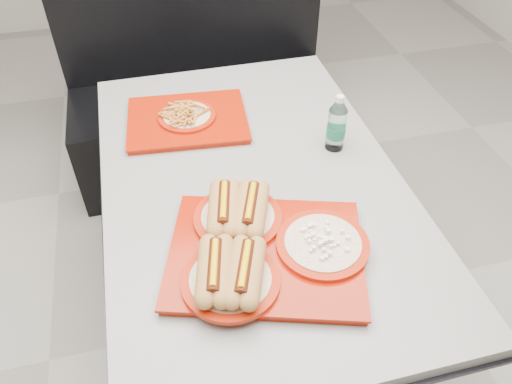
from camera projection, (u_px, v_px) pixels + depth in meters
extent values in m
plane|color=#A09B8F|center=(253.00, 316.00, 2.04)|extent=(6.00, 6.00, 0.00)
cylinder|color=black|center=(253.00, 313.00, 2.02)|extent=(0.52, 0.52, 0.05)
cylinder|color=black|center=(253.00, 256.00, 1.78)|extent=(0.11, 0.11, 0.66)
cube|color=black|center=(252.00, 189.00, 1.56)|extent=(0.92, 1.42, 0.01)
cube|color=gray|center=(252.00, 183.00, 1.54)|extent=(0.90, 1.40, 0.04)
cube|color=black|center=(206.00, 129.00, 2.61)|extent=(1.30, 0.55, 0.45)
cube|color=black|center=(190.00, 3.00, 2.39)|extent=(1.30, 0.10, 1.10)
cube|color=#9C1604|center=(266.00, 256.00, 1.29)|extent=(0.58, 0.51, 0.02)
cube|color=#9C1604|center=(266.00, 252.00, 1.28)|extent=(0.59, 0.52, 0.01)
cylinder|color=#A51B05|center=(230.00, 280.00, 1.20)|extent=(0.24, 0.24, 0.01)
cylinder|color=silver|center=(230.00, 279.00, 1.20)|extent=(0.20, 0.20, 0.01)
cylinder|color=#A51B05|center=(238.00, 218.00, 1.36)|extent=(0.24, 0.24, 0.01)
cylinder|color=silver|center=(238.00, 216.00, 1.35)|extent=(0.20, 0.20, 0.01)
cylinder|color=#A51B05|center=(323.00, 244.00, 1.29)|extent=(0.24, 0.24, 0.01)
cylinder|color=silver|center=(323.00, 242.00, 1.28)|extent=(0.20, 0.20, 0.01)
cube|color=#9C1604|center=(187.00, 121.00, 1.74)|extent=(0.43, 0.35, 0.02)
cube|color=#9C1604|center=(187.00, 118.00, 1.73)|extent=(0.44, 0.36, 0.01)
cylinder|color=#A51B05|center=(187.00, 116.00, 1.73)|extent=(0.20, 0.20, 0.01)
cylinder|color=silver|center=(187.00, 115.00, 1.72)|extent=(0.16, 0.16, 0.00)
cylinder|color=silver|center=(336.00, 129.00, 1.60)|extent=(0.06, 0.06, 0.14)
cylinder|color=#186345|center=(336.00, 131.00, 1.60)|extent=(0.06, 0.06, 0.04)
cone|color=silver|center=(339.00, 106.00, 1.54)|extent=(0.06, 0.06, 0.03)
cylinder|color=silver|center=(340.00, 99.00, 1.52)|extent=(0.03, 0.03, 0.02)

